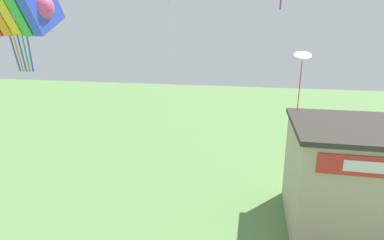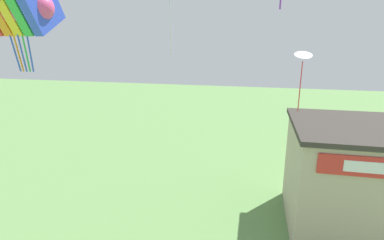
# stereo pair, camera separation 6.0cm
# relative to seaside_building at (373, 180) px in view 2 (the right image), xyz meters

# --- Properties ---
(seaside_building) EXTENTS (8.45, 6.27, 5.75)m
(seaside_building) POSITION_rel_seaside_building_xyz_m (0.00, 0.00, 0.00)
(seaside_building) COLOR #B7A88E
(seaside_building) RESTS_ON ground_plane
(kite_rainbow_parafoil) EXTENTS (2.59, 2.01, 3.09)m
(kite_rainbow_parafoil) POSITION_rel_seaside_building_xyz_m (-14.18, -6.19, 8.04)
(kite_rainbow_parafoil) COLOR #E54C8C
(kite_white_delta) EXTENTS (0.91, 0.87, 3.09)m
(kite_white_delta) POSITION_rel_seaside_building_xyz_m (-3.99, 0.25, 6.07)
(kite_white_delta) COLOR white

